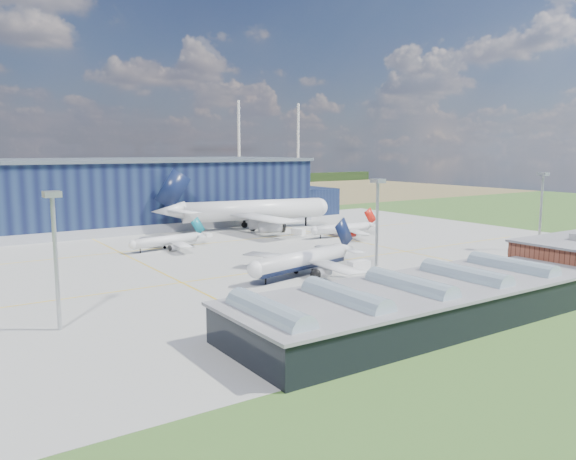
{
  "coord_description": "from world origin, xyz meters",
  "views": [
    {
      "loc": [
        -78.27,
        -125.12,
        29.52
      ],
      "look_at": [
        11.33,
        8.94,
        6.4
      ],
      "focal_mm": 35.0,
      "sensor_mm": 36.0,
      "label": 1
    }
  ],
  "objects_px": {
    "airliner_navy": "(301,251)",
    "gse_van_b": "(298,232)",
    "light_mast_east": "(542,198)",
    "gse_tug_a": "(321,309)",
    "car_a": "(451,288)",
    "car_b": "(493,279)",
    "light_mast_west": "(55,238)",
    "airliner_red": "(342,224)",
    "light_mast_center": "(377,212)",
    "airliner_regional": "(165,236)",
    "gse_cart_a": "(207,235)",
    "hangar": "(153,194)",
    "gse_van_a": "(324,303)",
    "gse_van_c": "(358,266)",
    "airliner_widebody": "(254,200)",
    "gse_tug_b": "(293,302)"
  },
  "relations": [
    {
      "from": "airliner_navy",
      "to": "gse_van_b",
      "type": "bearing_deg",
      "value": -137.03
    },
    {
      "from": "gse_van_b",
      "to": "light_mast_west",
      "type": "bearing_deg",
      "value": -163.14
    },
    {
      "from": "light_mast_east",
      "to": "airliner_navy",
      "type": "distance_m",
      "value": 80.22
    },
    {
      "from": "light_mast_east",
      "to": "car_b",
      "type": "xyz_separation_m",
      "value": [
        -46.09,
        -18.0,
        -14.77
      ]
    },
    {
      "from": "gse_van_b",
      "to": "car_a",
      "type": "bearing_deg",
      "value": -120.03
    },
    {
      "from": "airliner_navy",
      "to": "gse_tug_b",
      "type": "height_order",
      "value": "airliner_navy"
    },
    {
      "from": "airliner_red",
      "to": "car_a",
      "type": "relative_size",
      "value": 8.41
    },
    {
      "from": "gse_tug_b",
      "to": "car_b",
      "type": "distance_m",
      "value": 49.27
    },
    {
      "from": "hangar",
      "to": "car_a",
      "type": "distance_m",
      "value": 143.74
    },
    {
      "from": "gse_van_b",
      "to": "car_b",
      "type": "height_order",
      "value": "gse_van_b"
    },
    {
      "from": "light_mast_west",
      "to": "light_mast_east",
      "type": "relative_size",
      "value": 1.0
    },
    {
      "from": "light_mast_center",
      "to": "airliner_regional",
      "type": "bearing_deg",
      "value": 113.91
    },
    {
      "from": "gse_tug_b",
      "to": "car_a",
      "type": "bearing_deg",
      "value": -7.6
    },
    {
      "from": "gse_van_b",
      "to": "airliner_navy",
      "type": "bearing_deg",
      "value": -142.15
    },
    {
      "from": "light_mast_center",
      "to": "airliner_navy",
      "type": "distance_m",
      "value": 19.88
    },
    {
      "from": "airliner_regional",
      "to": "car_a",
      "type": "relative_size",
      "value": 7.99
    },
    {
      "from": "light_mast_west",
      "to": "gse_van_a",
      "type": "bearing_deg",
      "value": -17.97
    },
    {
      "from": "gse_van_b",
      "to": "light_mast_east",
      "type": "bearing_deg",
      "value": -74.54
    },
    {
      "from": "airliner_regional",
      "to": "gse_van_b",
      "type": "relative_size",
      "value": 5.47
    },
    {
      "from": "hangar",
      "to": "airliner_regional",
      "type": "xyz_separation_m",
      "value": [
        -20.12,
        -63.21,
        -7.29
      ]
    },
    {
      "from": "airliner_red",
      "to": "car_b",
      "type": "height_order",
      "value": "airliner_red"
    },
    {
      "from": "gse_van_a",
      "to": "gse_van_c",
      "type": "height_order",
      "value": "gse_van_c"
    },
    {
      "from": "hangar",
      "to": "car_b",
      "type": "relative_size",
      "value": 35.95
    },
    {
      "from": "light_mast_center",
      "to": "hangar",
      "type": "bearing_deg",
      "value": 93.3
    },
    {
      "from": "gse_tug_b",
      "to": "gse_van_b",
      "type": "bearing_deg",
      "value": 62.0
    },
    {
      "from": "airliner_widebody",
      "to": "car_a",
      "type": "distance_m",
      "value": 104.21
    },
    {
      "from": "car_a",
      "to": "gse_van_b",
      "type": "bearing_deg",
      "value": 1.5
    },
    {
      "from": "light_mast_east",
      "to": "airliner_navy",
      "type": "xyz_separation_m",
      "value": [
        -78.96,
        10.59,
        -9.39
      ]
    },
    {
      "from": "hangar",
      "to": "car_a",
      "type": "xyz_separation_m",
      "value": [
        12.13,
        -142.8,
        -11.05
      ]
    },
    {
      "from": "gse_van_c",
      "to": "airliner_navy",
      "type": "bearing_deg",
      "value": 79.45
    },
    {
      "from": "gse_van_b",
      "to": "gse_van_a",
      "type": "bearing_deg",
      "value": -139.69
    },
    {
      "from": "gse_tug_a",
      "to": "car_a",
      "type": "relative_size",
      "value": 0.98
    },
    {
      "from": "hangar",
      "to": "gse_cart_a",
      "type": "xyz_separation_m",
      "value": [
        1.16,
        -47.33,
        -10.95
      ]
    },
    {
      "from": "gse_cart_a",
      "to": "car_a",
      "type": "distance_m",
      "value": 96.1
    },
    {
      "from": "gse_tug_b",
      "to": "gse_cart_a",
      "type": "xyz_separation_m",
      "value": [
        23.44,
        86.2,
        0.01
      ]
    },
    {
      "from": "airliner_widebody",
      "to": "gse_van_a",
      "type": "height_order",
      "value": "airliner_widebody"
    },
    {
      "from": "gse_tug_b",
      "to": "gse_van_a",
      "type": "bearing_deg",
      "value": -50.78
    },
    {
      "from": "light_mast_west",
      "to": "airliner_navy",
      "type": "xyz_separation_m",
      "value": [
        56.04,
        10.59,
        -9.39
      ]
    },
    {
      "from": "car_a",
      "to": "gse_tug_a",
      "type": "bearing_deg",
      "value": 100.13
    },
    {
      "from": "car_a",
      "to": "light_mast_west",
      "type": "bearing_deg",
      "value": 90.09
    },
    {
      "from": "car_a",
      "to": "car_b",
      "type": "distance_m",
      "value": 13.98
    },
    {
      "from": "gse_van_b",
      "to": "airliner_red",
      "type": "bearing_deg",
      "value": -70.17
    },
    {
      "from": "airliner_navy",
      "to": "gse_cart_a",
      "type": "bearing_deg",
      "value": -109.57
    },
    {
      "from": "gse_tug_a",
      "to": "car_a",
      "type": "height_order",
      "value": "gse_tug_a"
    },
    {
      "from": "light_mast_west",
      "to": "gse_tug_b",
      "type": "height_order",
      "value": "light_mast_west"
    },
    {
      "from": "car_a",
      "to": "gse_cart_a",
      "type": "bearing_deg",
      "value": 20.15
    },
    {
      "from": "airliner_red",
      "to": "car_a",
      "type": "bearing_deg",
      "value": 71.72
    },
    {
      "from": "gse_van_a",
      "to": "gse_van_c",
      "type": "distance_m",
      "value": 34.56
    },
    {
      "from": "gse_van_c",
      "to": "gse_tug_b",
      "type": "bearing_deg",
      "value": 119.7
    },
    {
      "from": "light_mast_center",
      "to": "gse_cart_a",
      "type": "bearing_deg",
      "value": 94.45
    }
  ]
}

